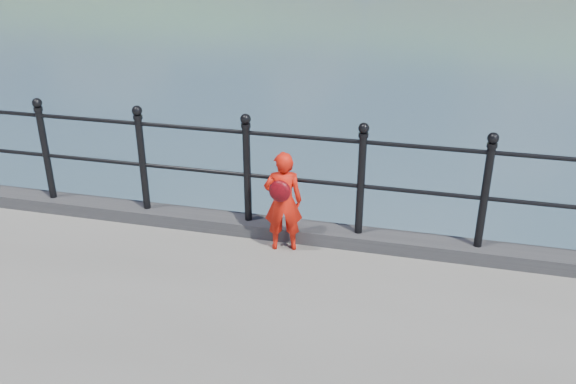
# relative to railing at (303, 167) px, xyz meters

# --- Properties ---
(ground) EXTENTS (600.00, 600.00, 0.00)m
(ground) POSITION_rel_railing_xyz_m (-0.00, 0.15, -1.82)
(ground) COLOR #2D4251
(ground) RESTS_ON ground
(kerb) EXTENTS (60.00, 0.30, 0.15)m
(kerb) POSITION_rel_railing_xyz_m (-0.00, -0.00, -0.75)
(kerb) COLOR #28282B
(kerb) RESTS_ON quay
(railing) EXTENTS (18.11, 0.11, 1.20)m
(railing) POSITION_rel_railing_xyz_m (0.00, 0.00, 0.00)
(railing) COLOR black
(railing) RESTS_ON kerb
(child) EXTENTS (0.44, 0.36, 1.07)m
(child) POSITION_rel_railing_xyz_m (-0.14, -0.26, -0.28)
(child) COLOR red
(child) RESTS_ON quay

